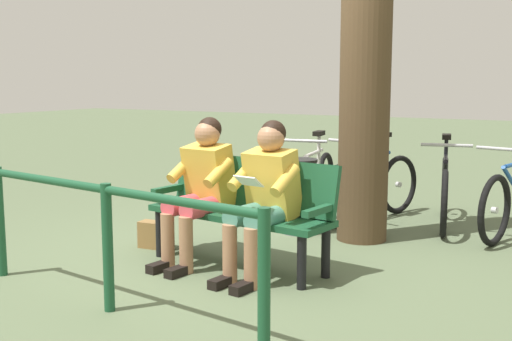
{
  "coord_description": "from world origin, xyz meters",
  "views": [
    {
      "loc": [
        -2.84,
        4.41,
        1.52
      ],
      "look_at": [
        -0.27,
        -0.21,
        0.75
      ],
      "focal_mm": 44.78,
      "sensor_mm": 36.0,
      "label": 1
    }
  ],
  "objects_px": {
    "person_companion": "(201,183)",
    "bicycle_orange": "(371,187)",
    "person_reading": "(264,191)",
    "tree_trunk": "(366,30)",
    "bench": "(244,204)",
    "bicycle_black": "(314,185)",
    "litter_bin": "(299,196)",
    "bicycle_blue": "(444,191)",
    "handbag": "(156,235)"
  },
  "relations": [
    {
      "from": "person_reading",
      "to": "person_companion",
      "type": "distance_m",
      "value": 0.64
    },
    {
      "from": "bicycle_blue",
      "to": "bicycle_orange",
      "type": "height_order",
      "value": "same"
    },
    {
      "from": "bench",
      "to": "bicycle_black",
      "type": "distance_m",
      "value": 1.95
    },
    {
      "from": "person_companion",
      "to": "tree_trunk",
      "type": "xyz_separation_m",
      "value": [
        -0.9,
        -1.37,
        1.28
      ]
    },
    {
      "from": "person_companion",
      "to": "handbag",
      "type": "xyz_separation_m",
      "value": [
        0.61,
        -0.17,
        -0.54
      ]
    },
    {
      "from": "person_companion",
      "to": "tree_trunk",
      "type": "distance_m",
      "value": 2.08
    },
    {
      "from": "person_reading",
      "to": "tree_trunk",
      "type": "height_order",
      "value": "tree_trunk"
    },
    {
      "from": "handbag",
      "to": "litter_bin",
      "type": "relative_size",
      "value": 0.41
    },
    {
      "from": "person_companion",
      "to": "bicycle_orange",
      "type": "xyz_separation_m",
      "value": [
        -0.7,
        -2.2,
        -0.3
      ]
    },
    {
      "from": "bench",
      "to": "bicycle_black",
      "type": "bearing_deg",
      "value": -75.39
    },
    {
      "from": "bench",
      "to": "bicycle_blue",
      "type": "distance_m",
      "value": 2.47
    },
    {
      "from": "litter_bin",
      "to": "bicycle_orange",
      "type": "bearing_deg",
      "value": -115.95
    },
    {
      "from": "person_companion",
      "to": "litter_bin",
      "type": "distance_m",
      "value": 1.37
    },
    {
      "from": "person_reading",
      "to": "litter_bin",
      "type": "bearing_deg",
      "value": -67.64
    },
    {
      "from": "bench",
      "to": "person_companion",
      "type": "xyz_separation_m",
      "value": [
        0.34,
        0.12,
        0.16
      ]
    },
    {
      "from": "handbag",
      "to": "bicycle_orange",
      "type": "relative_size",
      "value": 0.19
    },
    {
      "from": "bicycle_orange",
      "to": "person_reading",
      "type": "bearing_deg",
      "value": 16.94
    },
    {
      "from": "bench",
      "to": "tree_trunk",
      "type": "relative_size",
      "value": 0.42
    },
    {
      "from": "person_companion",
      "to": "tree_trunk",
      "type": "relative_size",
      "value": 0.31
    },
    {
      "from": "person_reading",
      "to": "handbag",
      "type": "relative_size",
      "value": 4.0
    },
    {
      "from": "handbag",
      "to": "tree_trunk",
      "type": "height_order",
      "value": "tree_trunk"
    },
    {
      "from": "tree_trunk",
      "to": "litter_bin",
      "type": "bearing_deg",
      "value": 4.73
    },
    {
      "from": "handbag",
      "to": "tree_trunk",
      "type": "distance_m",
      "value": 2.66
    },
    {
      "from": "handbag",
      "to": "litter_bin",
      "type": "distance_m",
      "value": 1.47
    },
    {
      "from": "person_companion",
      "to": "handbag",
      "type": "distance_m",
      "value": 0.84
    },
    {
      "from": "litter_bin",
      "to": "tree_trunk",
      "type": "bearing_deg",
      "value": -175.27
    },
    {
      "from": "litter_bin",
      "to": "bicycle_orange",
      "type": "distance_m",
      "value": 0.99
    },
    {
      "from": "person_reading",
      "to": "handbag",
      "type": "bearing_deg",
      "value": -3.77
    },
    {
      "from": "handbag",
      "to": "bicycle_black",
      "type": "xyz_separation_m",
      "value": [
        -0.71,
        -1.89,
        0.24
      ]
    },
    {
      "from": "tree_trunk",
      "to": "bicycle_orange",
      "type": "relative_size",
      "value": 2.41
    },
    {
      "from": "bicycle_blue",
      "to": "bicycle_orange",
      "type": "bearing_deg",
      "value": -93.38
    },
    {
      "from": "person_reading",
      "to": "bicycle_blue",
      "type": "relative_size",
      "value": 0.73
    },
    {
      "from": "litter_bin",
      "to": "bicycle_orange",
      "type": "height_order",
      "value": "bicycle_orange"
    },
    {
      "from": "tree_trunk",
      "to": "litter_bin",
      "type": "xyz_separation_m",
      "value": [
        0.63,
        0.05,
        -1.58
      ]
    },
    {
      "from": "person_companion",
      "to": "bicycle_black",
      "type": "height_order",
      "value": "person_companion"
    },
    {
      "from": "person_reading",
      "to": "person_companion",
      "type": "height_order",
      "value": "same"
    },
    {
      "from": "bicycle_blue",
      "to": "bicycle_black",
      "type": "distance_m",
      "value": 1.37
    },
    {
      "from": "bench",
      "to": "bicycle_orange",
      "type": "distance_m",
      "value": 2.12
    },
    {
      "from": "bicycle_blue",
      "to": "bicycle_orange",
      "type": "distance_m",
      "value": 0.76
    },
    {
      "from": "tree_trunk",
      "to": "person_reading",
      "type": "bearing_deg",
      "value": 79.55
    },
    {
      "from": "tree_trunk",
      "to": "bicycle_black",
      "type": "xyz_separation_m",
      "value": [
        0.8,
        -0.69,
        -1.59
      ]
    },
    {
      "from": "person_companion",
      "to": "bicycle_black",
      "type": "relative_size",
      "value": 0.72
    },
    {
      "from": "bicycle_blue",
      "to": "litter_bin",
      "type": "bearing_deg",
      "value": -62.09
    },
    {
      "from": "tree_trunk",
      "to": "bicycle_blue",
      "type": "bearing_deg",
      "value": -119.81
    },
    {
      "from": "bicycle_blue",
      "to": "person_companion",
      "type": "bearing_deg",
      "value": -44.51
    },
    {
      "from": "bicycle_orange",
      "to": "bicycle_black",
      "type": "relative_size",
      "value": 0.97
    },
    {
      "from": "person_reading",
      "to": "bicycle_orange",
      "type": "distance_m",
      "value": 2.31
    },
    {
      "from": "tree_trunk",
      "to": "litter_bin",
      "type": "relative_size",
      "value": 5.3
    },
    {
      "from": "handbag",
      "to": "litter_bin",
      "type": "bearing_deg",
      "value": -127.43
    },
    {
      "from": "bench",
      "to": "person_reading",
      "type": "distance_m",
      "value": 0.4
    }
  ]
}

